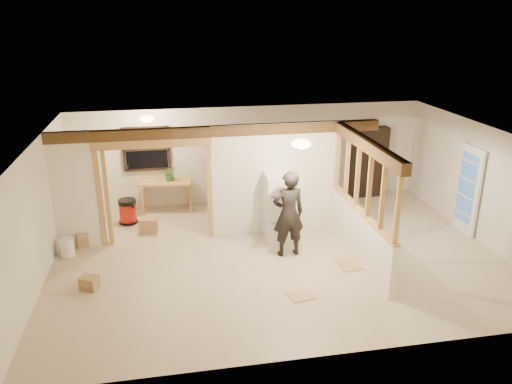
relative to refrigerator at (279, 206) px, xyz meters
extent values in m
cube|color=#C4AE92|center=(-0.22, -0.85, -0.74)|extent=(9.00, 6.50, 0.01)
cube|color=white|center=(-0.22, -0.85, 1.76)|extent=(9.00, 6.50, 0.01)
cube|color=silver|center=(-0.22, 2.40, 0.51)|extent=(9.00, 0.01, 2.50)
cube|color=silver|center=(-0.22, -4.10, 0.51)|extent=(9.00, 0.01, 2.50)
cube|color=silver|center=(-4.72, -0.85, 0.51)|extent=(0.01, 6.50, 2.50)
cube|color=silver|center=(4.28, -0.85, 0.51)|extent=(0.01, 6.50, 2.50)
cube|color=white|center=(-4.27, 0.35, 0.51)|extent=(0.90, 0.12, 2.50)
cube|color=white|center=(-0.02, 0.35, 0.51)|extent=(2.80, 0.12, 2.50)
cube|color=tan|center=(-2.62, 0.35, 0.36)|extent=(2.46, 0.14, 2.20)
cube|color=brown|center=(-1.22, 0.35, 1.64)|extent=(7.00, 0.18, 0.22)
cube|color=brown|center=(1.38, -1.25, 1.64)|extent=(0.18, 3.30, 0.22)
cube|color=white|center=(1.38, -1.25, -0.24)|extent=(0.12, 3.20, 1.00)
cube|color=tan|center=(1.38, -1.25, 0.92)|extent=(0.14, 3.20, 1.32)
cube|color=black|center=(-2.82, 2.32, 0.81)|extent=(1.12, 0.10, 1.10)
cube|color=white|center=(4.20, -0.45, 0.26)|extent=(0.12, 0.86, 2.00)
ellipsoid|color=#FFEABF|center=(0.08, -1.35, 1.74)|extent=(0.36, 0.36, 0.16)
ellipsoid|color=#FFEABF|center=(-2.72, 1.45, 1.74)|extent=(0.32, 0.32, 0.14)
ellipsoid|color=#FFD88C|center=(-2.22, 0.75, 1.44)|extent=(0.07, 0.07, 0.07)
cube|color=silver|center=(0.00, 0.00, 0.00)|extent=(0.61, 0.59, 1.47)
imported|color=black|center=(0.01, -0.84, 0.17)|extent=(0.69, 0.48, 1.80)
cube|color=tan|center=(-2.40, 2.04, -0.34)|extent=(1.34, 0.81, 0.80)
imported|color=#367228|center=(-2.29, 2.00, 0.25)|extent=(0.39, 0.35, 0.38)
cylinder|color=#B2190E|center=(-3.32, 1.42, -0.44)|extent=(0.49, 0.49, 0.59)
cube|color=black|center=(2.96, 2.18, 0.21)|extent=(0.94, 0.31, 1.89)
cylinder|color=white|center=(-4.46, -0.09, -0.55)|extent=(0.33, 0.33, 0.37)
cube|color=#9D784C|center=(-2.84, 0.82, -0.57)|extent=(0.42, 0.37, 0.33)
cube|color=#9D784C|center=(-4.22, 0.42, -0.58)|extent=(0.45, 0.45, 0.32)
cube|color=#9D784C|center=(-3.85, -1.53, -0.61)|extent=(0.38, 0.35, 0.24)
cube|color=tan|center=(1.15, -1.52, -0.73)|extent=(0.56, 0.56, 0.02)
cube|color=tan|center=(-0.14, -2.46, -0.73)|extent=(0.51, 0.44, 0.01)
camera|label=1|loc=(-2.32, -9.84, 4.02)|focal=35.00mm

